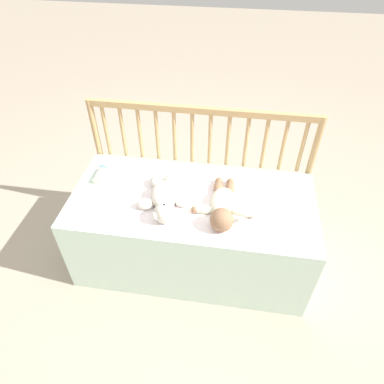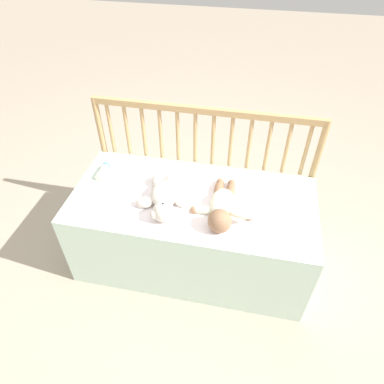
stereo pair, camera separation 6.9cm
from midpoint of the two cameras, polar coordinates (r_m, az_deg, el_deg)
ground_plane at (r=2.23m, az=0.96°, el=-10.77°), size 12.00×12.00×0.00m
crib_mattress at (r=2.04m, az=1.05°, el=-6.40°), size 1.33×0.63×0.51m
crib_rail at (r=2.04m, az=2.97°, el=7.67°), size 1.33×0.04×0.88m
blanket at (r=1.82m, az=1.78°, el=-1.97°), size 0.81×0.51×0.01m
teddy_bear at (r=1.79m, az=-3.61°, el=-0.93°), size 0.30×0.38×0.11m
baby at (r=1.75m, az=6.16°, el=-2.51°), size 0.34×0.41×0.12m
baby_bottle at (r=2.06m, az=-13.60°, el=3.50°), size 0.05×0.15×0.05m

